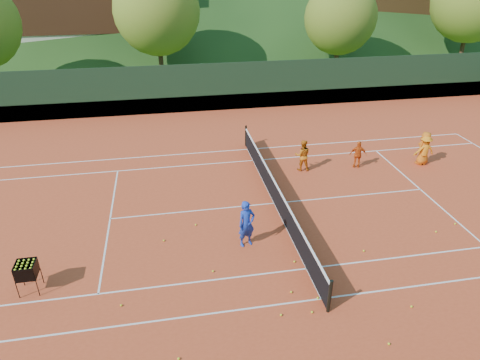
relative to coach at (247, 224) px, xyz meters
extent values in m
plane|color=#2F5219|center=(1.64, 2.50, -0.86)|extent=(400.00, 400.00, 0.00)
cube|color=#BA3D1E|center=(1.64, 2.50, -0.85)|extent=(40.00, 24.00, 0.02)
imported|color=#1B39B3|center=(0.00, 0.00, 0.00)|extent=(0.71, 0.57, 1.68)
imported|color=#CF6712|center=(3.63, 5.22, -0.10)|extent=(0.80, 0.68, 1.47)
imported|color=#D64F13|center=(6.25, 5.01, -0.18)|extent=(0.83, 0.51, 1.31)
imported|color=orange|center=(9.45, 4.82, -0.04)|extent=(0.91, 0.75, 1.60)
imported|color=orange|center=(9.43, 4.73, -0.10)|extent=(0.97, 0.57, 1.47)
sphere|color=#CCDF25|center=(-2.80, 0.68, -0.80)|extent=(0.07, 0.07, 0.07)
sphere|color=#CCDF25|center=(7.83, -0.20, -0.80)|extent=(0.07, 0.07, 0.07)
sphere|color=#CCDF25|center=(1.18, -3.47, -0.80)|extent=(0.07, 0.07, 0.07)
sphere|color=#CCDF25|center=(-1.32, -1.24, -0.80)|extent=(0.07, 0.07, 0.07)
sphere|color=#CCDF25|center=(4.01, -3.78, -0.80)|extent=(0.07, 0.07, 0.07)
sphere|color=#CCDF25|center=(0.30, -3.42, -0.80)|extent=(0.07, 0.07, 0.07)
sphere|color=#CCDF25|center=(0.84, -2.60, -0.80)|extent=(0.07, 0.07, 0.07)
sphere|color=#CCDF25|center=(-4.06, -2.25, -0.80)|extent=(0.07, 0.07, 0.07)
sphere|color=#CCDF25|center=(2.75, -4.88, -0.80)|extent=(0.07, 0.07, 0.07)
sphere|color=#CCDF25|center=(1.53, -2.97, -0.80)|extent=(0.07, 0.07, 0.07)
sphere|color=#CCDF25|center=(1.34, -1.25, -0.80)|extent=(0.07, 0.07, 0.07)
sphere|color=#CCDF25|center=(3.80, -1.12, -0.80)|extent=(0.07, 0.07, 0.07)
sphere|color=#CCDF25|center=(-2.56, -4.36, -0.80)|extent=(0.07, 0.07, 0.07)
sphere|color=#CCDF25|center=(-1.61, 1.46, -0.80)|extent=(0.07, 0.07, 0.07)
sphere|color=#CCDF25|center=(6.84, -0.54, -0.80)|extent=(0.07, 0.07, 0.07)
cube|color=silver|center=(1.64, -2.99, -0.84)|extent=(23.77, 0.06, 0.00)
cube|color=white|center=(1.64, 7.98, -0.84)|extent=(23.77, 0.06, 0.00)
cube|color=silver|center=(1.64, -1.62, -0.84)|extent=(23.77, 0.06, 0.00)
cube|color=white|center=(1.64, 6.61, -0.84)|extent=(23.77, 0.06, 0.00)
cube|color=white|center=(-4.76, 2.50, -0.84)|extent=(0.06, 8.23, 0.00)
cube|color=white|center=(8.04, 2.50, -0.84)|extent=(0.06, 8.23, 0.00)
cube|color=silver|center=(1.64, 2.50, -0.84)|extent=(12.80, 0.06, 0.00)
cube|color=white|center=(1.64, 2.50, -0.84)|extent=(0.06, 10.97, 0.00)
cube|color=black|center=(1.64, 2.50, -0.39)|extent=(0.03, 11.97, 0.90)
cube|color=white|center=(1.64, 2.50, 0.08)|extent=(0.05, 11.97, 0.06)
cylinder|color=black|center=(1.64, -3.49, -0.29)|extent=(0.10, 0.10, 1.10)
cylinder|color=black|center=(1.64, 8.48, -0.29)|extent=(0.10, 0.10, 1.10)
cube|color=black|center=(1.64, 14.50, 0.66)|extent=(40.00, 0.05, 3.00)
cube|color=#195823|center=(1.64, 14.50, -0.34)|extent=(40.40, 0.05, 1.00)
cylinder|color=black|center=(-6.99, -1.38, -0.56)|extent=(0.02, 0.02, 0.55)
cylinder|color=black|center=(-6.44, -1.38, -0.56)|extent=(0.02, 0.02, 0.55)
cylinder|color=black|center=(-6.99, -0.83, -0.56)|extent=(0.02, 0.02, 0.55)
cylinder|color=black|center=(-6.44, -0.83, -0.56)|extent=(0.02, 0.02, 0.55)
cube|color=black|center=(-6.71, -1.10, -0.29)|extent=(0.55, 0.55, 0.02)
cube|color=black|center=(-6.71, -1.38, -0.06)|extent=(0.55, 0.02, 0.45)
cube|color=black|center=(-6.71, -0.83, -0.06)|extent=(0.55, 0.02, 0.45)
cube|color=black|center=(-6.99, -1.10, -0.06)|extent=(0.02, 0.55, 0.45)
cube|color=black|center=(-6.44, -1.10, -0.06)|extent=(0.02, 0.55, 0.45)
sphere|color=#CCE526|center=(-6.92, -1.31, 0.13)|extent=(0.07, 0.07, 0.07)
sphere|color=#CCE526|center=(-6.92, -1.17, 0.13)|extent=(0.07, 0.07, 0.07)
sphere|color=#CCE526|center=(-6.92, -1.03, 0.13)|extent=(0.07, 0.07, 0.07)
sphere|color=#CCE526|center=(-6.92, -0.90, 0.13)|extent=(0.07, 0.07, 0.07)
sphere|color=#CCE526|center=(-6.78, -1.31, 0.13)|extent=(0.07, 0.07, 0.07)
sphere|color=#CCE526|center=(-6.78, -1.17, 0.13)|extent=(0.07, 0.07, 0.07)
sphere|color=#CCE526|center=(-6.78, -1.03, 0.13)|extent=(0.07, 0.07, 0.07)
sphere|color=#CCE526|center=(-6.78, -0.90, 0.13)|extent=(0.07, 0.07, 0.07)
sphere|color=#CCE526|center=(-6.64, -1.31, 0.13)|extent=(0.07, 0.07, 0.07)
sphere|color=#CCE526|center=(-6.64, -1.17, 0.13)|extent=(0.07, 0.07, 0.07)
sphere|color=#CCE526|center=(-6.64, -1.03, 0.13)|extent=(0.07, 0.07, 0.07)
sphere|color=#CCE526|center=(-6.64, -0.90, 0.13)|extent=(0.07, 0.07, 0.07)
sphere|color=#CCE526|center=(-6.51, -1.31, 0.13)|extent=(0.07, 0.07, 0.07)
sphere|color=#CCE526|center=(-6.51, -1.17, 0.13)|extent=(0.07, 0.07, 0.07)
sphere|color=#CCE526|center=(-6.51, -1.03, 0.13)|extent=(0.07, 0.07, 0.07)
sphere|color=#CCE526|center=(-6.51, -0.90, 0.13)|extent=(0.07, 0.07, 0.07)
cube|color=beige|center=(-8.36, 32.50, 0.58)|extent=(12.00, 9.00, 2.88)
cube|color=#341A0E|center=(-8.36, 32.50, 4.26)|extent=(12.24, 9.18, 4.48)
cube|color=beige|center=(7.64, 36.50, 0.40)|extent=(11.00, 8.00, 2.52)
cube|color=#391C0F|center=(7.64, 36.50, 3.62)|extent=(11.22, 8.16, 3.92)
cube|color=beige|center=(21.64, 32.50, 0.49)|extent=(10.00, 8.00, 2.70)
cylinder|color=#3C2818|center=(-2.36, 22.50, 0.58)|extent=(0.36, 0.36, 2.88)
sphere|color=#547B20|center=(-2.36, 22.50, 4.34)|extent=(6.40, 6.40, 6.40)
cylinder|color=#3F2A19|center=(11.64, 21.50, 0.40)|extent=(0.36, 0.36, 2.52)
sphere|color=#4D701D|center=(11.64, 21.50, 3.69)|extent=(5.60, 5.60, 5.60)
cylinder|color=#3C2718|center=(23.64, 22.50, 0.67)|extent=(0.36, 0.36, 3.06)
sphere|color=#527820|center=(23.64, 22.50, 4.67)|extent=(6.80, 6.80, 6.80)
camera|label=1|loc=(-2.37, -11.76, 7.98)|focal=32.00mm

